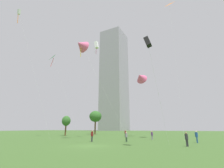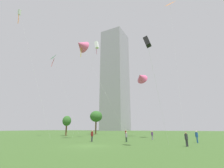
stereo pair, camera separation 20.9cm
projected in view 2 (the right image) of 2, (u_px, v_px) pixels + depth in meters
name	position (u px, v px, depth m)	size (l,w,h in m)	color
ground	(89.00, 146.00, 20.01)	(280.00, 280.00, 0.00)	#3D6028
person_standing_0	(152.00, 135.00, 31.29)	(0.37, 0.37, 1.64)	gray
person_standing_1	(92.00, 135.00, 26.62)	(0.41, 0.41, 1.84)	#2D2D33
person_standing_2	(186.00, 138.00, 19.60)	(0.37, 0.37, 1.68)	#2D2D33
person_standing_3	(126.00, 136.00, 25.73)	(0.35, 0.35, 1.56)	#3F593F
person_standing_4	(197.00, 136.00, 24.20)	(0.39, 0.39, 1.77)	#1E478C
person_standing_5	(126.00, 133.00, 41.27)	(0.39, 0.39, 1.73)	#3F593F
kite_flying_0	(53.00, 58.00, 48.89)	(9.08, 5.72, 24.18)	silver
kite_flying_1	(97.00, 45.00, 42.33)	(7.08, 1.16, 24.57)	silver
kite_flying_2	(147.00, 42.00, 20.92)	(1.69, 5.21, 13.97)	silver
kite_flying_3	(141.00, 77.00, 45.09)	(4.99, 3.60, 17.93)	silver
kite_flying_4	(81.00, 45.00, 36.61)	(12.00, 3.33, 22.18)	silver
kite_flying_5	(170.00, 4.00, 38.75)	(2.68, 5.38, 32.48)	silver
kite_flying_6	(20.00, 13.00, 38.42)	(8.57, 6.06, 29.90)	silver
park_tree_0	(67.00, 121.00, 49.28)	(2.62, 2.62, 5.91)	brown
park_tree_1	(96.00, 117.00, 60.34)	(4.59, 4.59, 8.57)	brown
distant_highrise_0	(115.00, 79.00, 168.05)	(22.78, 24.47, 105.17)	#939399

